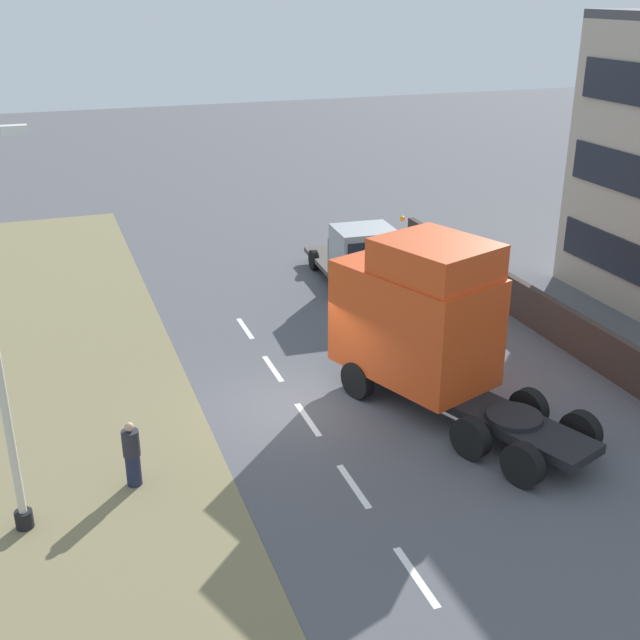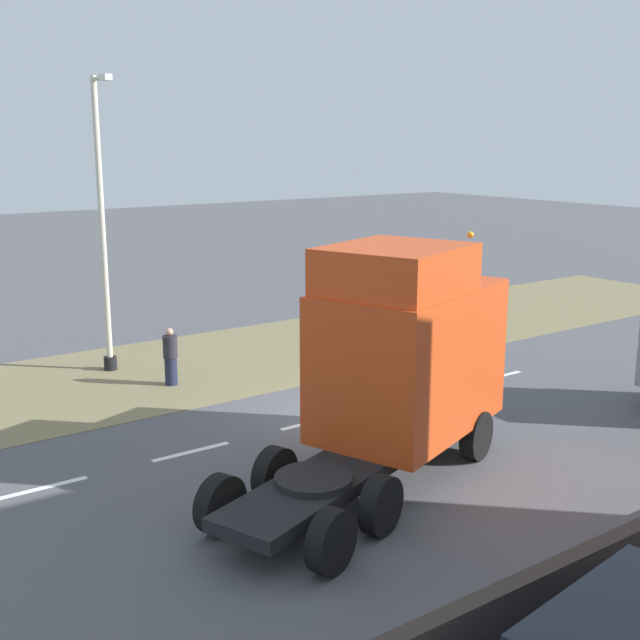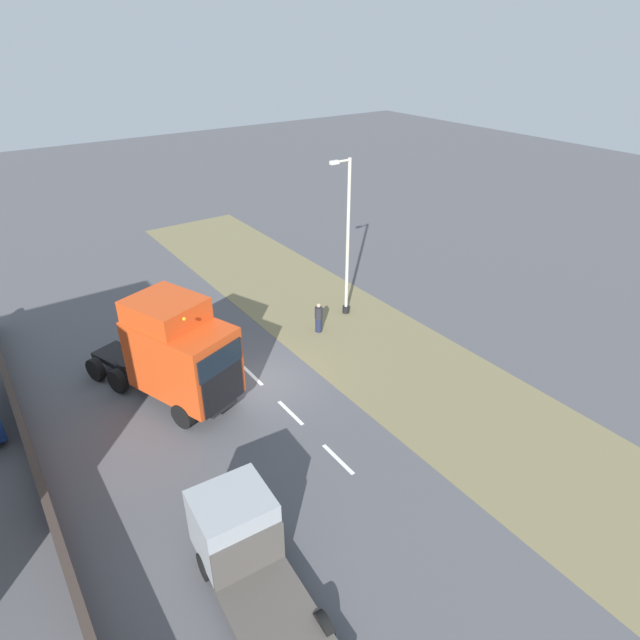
# 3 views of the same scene
# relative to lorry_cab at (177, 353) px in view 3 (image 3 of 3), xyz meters

# --- Properties ---
(ground_plane) EXTENTS (120.00, 120.00, 0.00)m
(ground_plane) POSITION_rel_lorry_cab_xyz_m (-3.18, 0.75, -2.32)
(ground_plane) COLOR #515156
(ground_plane) RESTS_ON ground
(grass_verge) EXTENTS (7.00, 44.00, 0.01)m
(grass_verge) POSITION_rel_lorry_cab_xyz_m (-9.18, 0.75, -2.31)
(grass_verge) COLOR olive
(grass_verge) RESTS_ON ground
(lane_markings) EXTENTS (0.16, 14.60, 0.00)m
(lane_markings) POSITION_rel_lorry_cab_xyz_m (-3.18, 0.05, -2.31)
(lane_markings) COLOR white
(lane_markings) RESTS_ON ground
(boundary_wall) EXTENTS (0.25, 24.00, 1.32)m
(boundary_wall) POSITION_rel_lorry_cab_xyz_m (5.82, 0.75, -1.66)
(boundary_wall) COLOR #382D28
(boundary_wall) RESTS_ON ground
(lorry_cab) EXTENTS (4.83, 7.79, 4.73)m
(lorry_cab) POSITION_rel_lorry_cab_xyz_m (0.00, 0.00, 0.00)
(lorry_cab) COLOR black
(lorry_cab) RESTS_ON ground
(flatbed_truck) EXTENTS (2.42, 5.52, 2.52)m
(flatbed_truck) POSITION_rel_lorry_cab_xyz_m (1.72, 8.54, -0.99)
(flatbed_truck) COLOR #999EA3
(flatbed_truck) RESTS_ON ground
(lamp_post) EXTENTS (1.31, 0.37, 8.24)m
(lamp_post) POSITION_rel_lorry_cab_xyz_m (-10.14, -2.24, 1.46)
(lamp_post) COLOR black
(lamp_post) RESTS_ON ground
(pedestrian) EXTENTS (0.39, 0.39, 1.60)m
(pedestrian) POSITION_rel_lorry_cab_xyz_m (-7.83, -1.42, -1.54)
(pedestrian) COLOR #1E233D
(pedestrian) RESTS_ON ground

